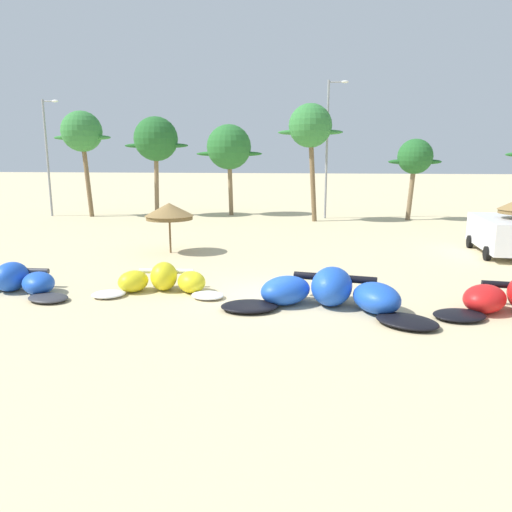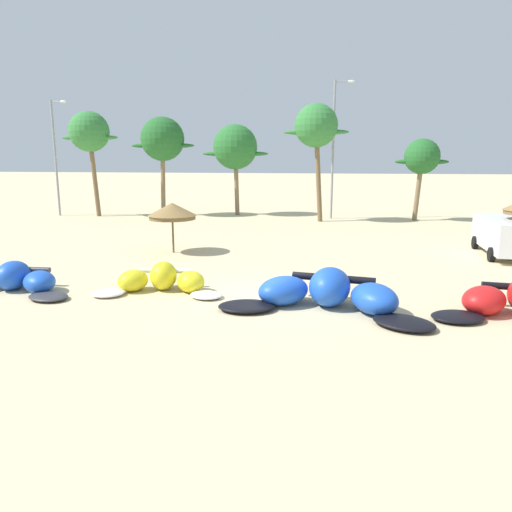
% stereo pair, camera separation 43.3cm
% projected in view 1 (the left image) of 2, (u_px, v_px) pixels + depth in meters
% --- Properties ---
extents(ground_plane, '(260.00, 260.00, 0.00)m').
position_uv_depth(ground_plane, '(264.00, 295.00, 17.34)').
color(ground_plane, beige).
extents(kite_far_left, '(5.74, 2.72, 1.07)m').
position_uv_depth(kite_far_left, '(7.00, 282.00, 17.52)').
color(kite_far_left, '#333338').
rests_on(kite_far_left, ground).
extents(kite_left, '(4.93, 2.43, 1.05)m').
position_uv_depth(kite_left, '(162.00, 281.00, 17.63)').
color(kite_left, white).
rests_on(kite_left, ground).
extents(kite_left_of_center, '(6.95, 3.85, 1.28)m').
position_uv_depth(kite_left_of_center, '(330.00, 293.00, 15.75)').
color(kite_left_of_center, black).
rests_on(kite_left_of_center, ground).
extents(beach_umbrella_near_van, '(2.47, 2.47, 2.57)m').
position_uv_depth(beach_umbrella_near_van, '(169.00, 211.00, 24.50)').
color(beach_umbrella_near_van, brown).
rests_on(beach_umbrella_near_van, ground).
extents(parked_van, '(2.51, 5.46, 1.84)m').
position_uv_depth(parked_van, '(500.00, 233.00, 24.43)').
color(parked_van, white).
rests_on(parked_van, ground).
extents(palm_leftmost, '(4.84, 3.23, 8.47)m').
position_uv_depth(palm_leftmost, '(82.00, 133.00, 38.77)').
color(palm_leftmost, brown).
rests_on(palm_leftmost, ground).
extents(palm_left, '(5.34, 3.56, 8.06)m').
position_uv_depth(palm_left, '(156.00, 140.00, 39.27)').
color(palm_left, '#7F6647').
rests_on(palm_left, ground).
extents(palm_left_of_gap, '(5.53, 3.68, 7.49)m').
position_uv_depth(palm_left_of_gap, '(229.00, 148.00, 40.06)').
color(palm_left_of_gap, '#7F6647').
rests_on(palm_left_of_gap, ground).
extents(palm_center_left, '(4.82, 3.21, 8.73)m').
position_uv_depth(palm_center_left, '(310.00, 127.00, 35.83)').
color(palm_center_left, brown).
rests_on(palm_center_left, ground).
extents(palm_center_right, '(3.99, 2.66, 6.21)m').
position_uv_depth(palm_center_right, '(415.00, 158.00, 36.91)').
color(palm_center_right, '#7F6647').
rests_on(palm_center_right, ground).
extents(lamppost_west, '(1.43, 0.24, 9.35)m').
position_uv_depth(lamppost_west, '(48.00, 153.00, 39.40)').
color(lamppost_west, gray).
rests_on(lamppost_west, ground).
extents(lamppost_west_center, '(1.59, 0.24, 10.59)m').
position_uv_depth(lamppost_west_center, '(328.00, 144.00, 37.80)').
color(lamppost_west_center, gray).
rests_on(lamppost_west_center, ground).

